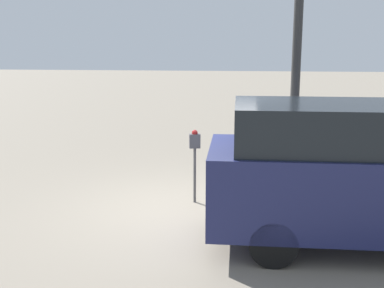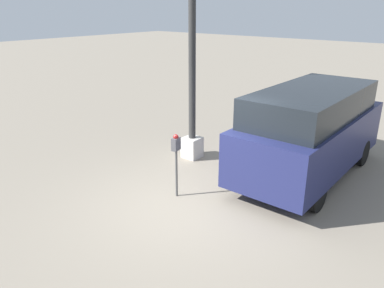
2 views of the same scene
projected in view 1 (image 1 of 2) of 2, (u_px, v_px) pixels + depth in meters
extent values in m
plane|color=gray|center=(184.00, 210.00, 8.62)|extent=(80.00, 80.00, 0.00)
cylinder|color=#4C4C4C|center=(195.00, 175.00, 8.91)|extent=(0.05, 0.05, 1.04)
cube|color=#47474C|center=(195.00, 141.00, 8.77)|extent=(0.22, 0.14, 0.26)
sphere|color=maroon|center=(195.00, 133.00, 8.74)|extent=(0.11, 0.11, 0.11)
cube|color=beige|center=(291.00, 174.00, 9.87)|extent=(0.44, 0.44, 0.55)
cylinder|color=#2D2D2D|center=(298.00, 16.00, 9.21)|extent=(0.18, 0.18, 5.76)
cube|color=navy|center=(374.00, 188.00, 6.92)|extent=(4.74, 1.84, 1.14)
cube|color=black|center=(370.00, 127.00, 6.74)|extent=(3.80, 1.69, 0.64)
cylinder|color=black|center=(267.00, 204.00, 7.95)|extent=(0.65, 0.22, 0.65)
cylinder|color=black|center=(273.00, 243.00, 6.40)|extent=(0.65, 0.22, 0.65)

